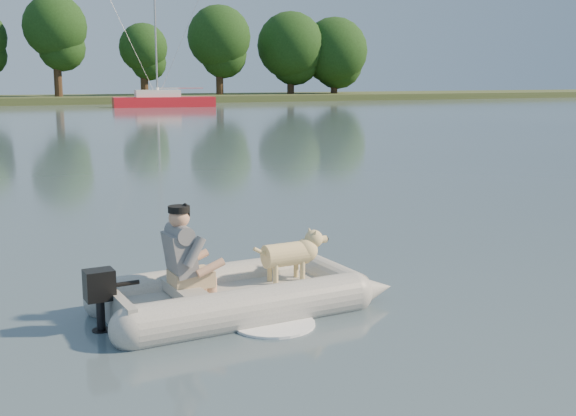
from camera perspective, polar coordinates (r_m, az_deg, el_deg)
name	(u,v)px	position (r m, az deg, el deg)	size (l,w,h in m)	color
water	(325,317)	(7.31, 2.98, -8.56)	(160.00, 160.00, 0.00)	slate
shore_bank	(13,100)	(68.29, -20.91, 7.94)	(160.00, 12.00, 0.70)	#47512D
treeline	(27,40)	(67.51, -19.89, 12.36)	(75.85, 7.35, 9.27)	#332316
dinghy	(240,260)	(7.43, -3.83, -4.16)	(4.02, 2.65, 1.21)	gray
man	(182,250)	(7.21, -8.39, -3.33)	(0.63, 0.54, 0.93)	slate
dog	(286,259)	(7.72, -0.16, -4.02)	(0.81, 0.29, 0.54)	#D0B678
outboard_motor	(100,303)	(7.05, -14.62, -7.29)	(0.36, 0.25, 0.68)	black
sailboat	(163,101)	(57.30, -9.86, 8.34)	(7.91, 3.08, 10.61)	red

